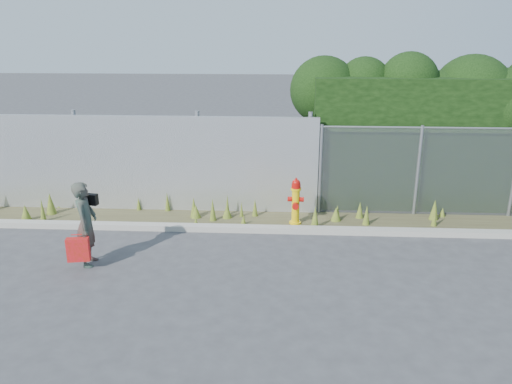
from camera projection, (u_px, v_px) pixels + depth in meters
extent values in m
plane|color=#3D3D3F|center=(269.00, 272.00, 8.66)|extent=(80.00, 80.00, 0.00)
cube|color=#9D998D|center=(271.00, 229.00, 10.35)|extent=(16.00, 0.22, 0.12)
cube|color=#464128|center=(272.00, 221.00, 10.94)|extent=(16.00, 1.20, 0.01)
cone|color=#50661E|center=(194.00, 208.00, 11.10)|extent=(0.17, 0.17, 0.46)
cone|color=#50661E|center=(255.00, 208.00, 11.15)|extent=(0.13, 0.13, 0.41)
cone|color=#50661E|center=(26.00, 213.00, 10.89)|extent=(0.23, 0.23, 0.37)
cone|color=#50661E|center=(227.00, 212.00, 11.05)|extent=(0.22, 0.22, 0.32)
cone|color=#50661E|center=(42.00, 210.00, 10.81)|extent=(0.13, 0.13, 0.55)
cone|color=#50661E|center=(442.00, 213.00, 11.14)|extent=(0.14, 0.14, 0.22)
cone|color=#50661E|center=(243.00, 220.00, 10.69)|extent=(0.13, 0.13, 0.22)
cone|color=#50661E|center=(366.00, 216.00, 10.66)|extent=(0.16, 0.16, 0.44)
cone|color=#50661E|center=(139.00, 204.00, 11.55)|extent=(0.11, 0.11, 0.31)
cone|color=#50661E|center=(241.00, 210.00, 11.13)|extent=(0.08, 0.08, 0.36)
cone|color=#50661E|center=(196.00, 212.00, 11.07)|extent=(0.22, 0.22, 0.31)
cone|color=#50661E|center=(196.00, 223.00, 10.61)|extent=(0.13, 0.13, 0.19)
cone|color=#50661E|center=(213.00, 210.00, 10.87)|extent=(0.15, 0.15, 0.51)
cone|color=#50661E|center=(167.00, 202.00, 11.47)|extent=(0.12, 0.12, 0.45)
cone|color=#50661E|center=(435.00, 217.00, 10.59)|extent=(0.12, 0.12, 0.42)
cone|color=#50661E|center=(60.00, 203.00, 11.77)|extent=(0.17, 0.17, 0.21)
cone|color=#50661E|center=(227.00, 205.00, 11.21)|extent=(0.11, 0.11, 0.49)
cone|color=#50661E|center=(360.00, 210.00, 11.04)|extent=(0.17, 0.17, 0.38)
cone|color=#50661E|center=(51.00, 204.00, 11.27)|extent=(0.23, 0.23, 0.50)
cone|color=#50661E|center=(337.00, 213.00, 10.94)|extent=(0.15, 0.15, 0.34)
cone|color=#50661E|center=(315.00, 217.00, 10.48)|extent=(0.18, 0.18, 0.49)
cone|color=#50661E|center=(434.00, 210.00, 10.94)|extent=(0.20, 0.20, 0.47)
cone|color=#50661E|center=(336.00, 215.00, 10.89)|extent=(0.23, 0.23, 0.32)
cube|color=silver|center=(131.00, 164.00, 11.34)|extent=(8.50, 0.08, 2.20)
cylinder|color=gray|center=(79.00, 160.00, 11.50)|extent=(0.10, 0.10, 2.30)
cylinder|color=gray|center=(199.00, 161.00, 11.35)|extent=(0.10, 0.10, 2.30)
cylinder|color=gray|center=(309.00, 163.00, 11.22)|extent=(0.10, 0.10, 2.30)
cube|color=gray|center=(466.00, 173.00, 10.97)|extent=(6.50, 0.03, 2.00)
cylinder|color=gray|center=(472.00, 128.00, 10.66)|extent=(6.50, 0.04, 0.04)
cylinder|color=gray|center=(320.00, 170.00, 11.13)|extent=(0.07, 0.07, 2.05)
cylinder|color=gray|center=(418.00, 171.00, 11.02)|extent=(0.07, 0.07, 2.05)
cube|color=black|center=(467.00, 141.00, 11.75)|extent=(7.30, 1.60, 3.00)
sphere|color=black|center=(324.00, 90.00, 11.83)|extent=(1.60, 1.60, 1.60)
sphere|color=black|center=(364.00, 84.00, 11.73)|extent=(1.25, 1.25, 1.25)
sphere|color=black|center=(409.00, 81.00, 11.43)|extent=(1.34, 1.34, 1.34)
sphere|color=black|center=(440.00, 104.00, 11.66)|extent=(1.54, 1.54, 1.54)
sphere|color=black|center=(471.00, 95.00, 11.60)|extent=(1.84, 1.84, 1.84)
sphere|color=black|center=(507.00, 107.00, 11.46)|extent=(1.81, 1.81, 1.81)
cylinder|color=yellow|center=(295.00, 223.00, 10.78)|extent=(0.26, 0.26, 0.05)
cylinder|color=yellow|center=(296.00, 207.00, 10.67)|extent=(0.16, 0.16, 0.78)
cylinder|color=yellow|center=(296.00, 189.00, 10.54)|extent=(0.22, 0.22, 0.05)
cylinder|color=#B20F0A|center=(296.00, 186.00, 10.52)|extent=(0.19, 0.19, 0.09)
sphere|color=#B20F0A|center=(296.00, 183.00, 10.50)|extent=(0.17, 0.17, 0.17)
cylinder|color=#B20F0A|center=(296.00, 179.00, 10.47)|extent=(0.05, 0.05, 0.05)
cylinder|color=#B20F0A|center=(290.00, 199.00, 10.62)|extent=(0.09, 0.10, 0.10)
cylinder|color=#B20F0A|center=(302.00, 199.00, 10.61)|extent=(0.09, 0.10, 0.10)
cylinder|color=#B20F0A|center=(296.00, 206.00, 10.53)|extent=(0.14, 0.11, 0.14)
imported|color=#106652|center=(86.00, 224.00, 8.74)|extent=(0.43, 0.60, 1.53)
cube|color=#A42509|center=(78.00, 249.00, 8.60)|extent=(0.38, 0.14, 0.42)
cylinder|color=#A42509|center=(76.00, 235.00, 8.51)|extent=(0.18, 0.02, 0.02)
cube|color=black|center=(90.00, 199.00, 8.80)|extent=(0.26, 0.11, 0.20)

